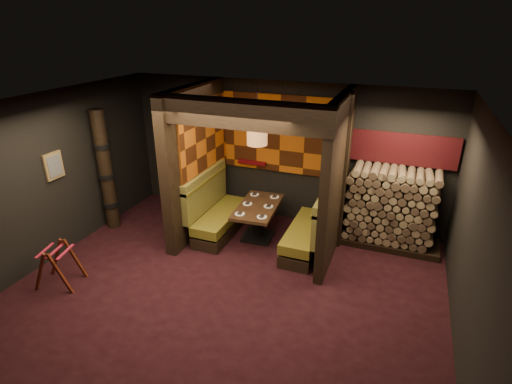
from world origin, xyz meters
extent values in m
cube|color=black|center=(0.00, 0.00, -0.01)|extent=(6.50, 5.50, 0.02)
cube|color=black|center=(0.00, 0.00, 2.86)|extent=(6.50, 5.50, 0.02)
cube|color=black|center=(0.00, 2.76, 1.43)|extent=(6.50, 0.02, 2.85)
cube|color=black|center=(0.00, -2.76, 1.43)|extent=(6.50, 0.02, 2.85)
cube|color=black|center=(-3.26, 0.00, 1.43)|extent=(0.02, 5.50, 2.85)
cube|color=black|center=(3.26, 0.00, 1.43)|extent=(0.02, 5.50, 2.85)
cube|color=black|center=(-1.35, 1.65, 1.43)|extent=(0.20, 2.20, 2.85)
cube|color=black|center=(1.30, 1.70, 1.43)|extent=(0.15, 2.10, 2.85)
cube|color=black|center=(-0.02, 0.70, 2.63)|extent=(2.85, 0.18, 0.44)
cube|color=#B0500E|center=(-0.02, 2.71, 1.82)|extent=(2.40, 0.06, 1.55)
cube|color=#B0500E|center=(-1.23, 1.82, 1.85)|extent=(0.04, 1.85, 1.45)
cube|color=#59070D|center=(-0.60, 2.65, 1.18)|extent=(0.60, 0.12, 0.07)
cube|color=black|center=(-0.85, 1.65, 0.11)|extent=(0.55, 1.60, 0.22)
cube|color=brown|center=(-0.85, 1.65, 0.36)|extent=(0.55, 1.60, 0.18)
cube|color=brown|center=(-1.19, 1.65, 0.75)|extent=(0.12, 1.60, 0.78)
cube|color=brown|center=(-1.19, 1.65, 1.10)|extent=(0.15, 1.60, 0.06)
cube|color=black|center=(0.82, 1.65, 0.11)|extent=(0.55, 1.60, 0.22)
cube|color=brown|center=(0.82, 1.65, 0.36)|extent=(0.55, 1.60, 0.18)
cube|color=brown|center=(1.16, 1.65, 0.75)|extent=(0.12, 1.60, 0.78)
cube|color=brown|center=(1.16, 1.65, 1.10)|extent=(0.15, 1.60, 0.06)
cube|color=black|center=(-0.12, 1.71, 0.03)|extent=(0.59, 0.59, 0.06)
cylinder|color=black|center=(-0.12, 1.71, 0.32)|extent=(0.20, 0.20, 0.63)
cube|color=#3E2716|center=(-0.12, 1.71, 0.66)|extent=(0.80, 1.36, 0.06)
cylinder|color=white|center=(-0.29, 1.25, 0.70)|extent=(0.18, 0.18, 0.01)
cube|color=black|center=(-0.29, 1.25, 0.71)|extent=(0.08, 0.11, 0.02)
cylinder|color=white|center=(0.12, 1.28, 0.70)|extent=(0.18, 0.18, 0.01)
cube|color=black|center=(0.12, 1.28, 0.71)|extent=(0.08, 0.11, 0.02)
cylinder|color=white|center=(-0.32, 1.70, 0.70)|extent=(0.18, 0.18, 0.01)
cube|color=black|center=(-0.32, 1.70, 0.71)|extent=(0.08, 0.11, 0.02)
cylinder|color=white|center=(0.09, 1.73, 0.70)|extent=(0.18, 0.18, 0.01)
cube|color=black|center=(0.09, 1.73, 0.71)|extent=(0.08, 0.11, 0.02)
cylinder|color=white|center=(-0.36, 2.14, 0.70)|extent=(0.18, 0.18, 0.01)
cube|color=black|center=(-0.36, 2.14, 0.71)|extent=(0.08, 0.11, 0.02)
cylinder|color=white|center=(0.05, 2.17, 0.70)|extent=(0.18, 0.18, 0.01)
cube|color=black|center=(0.05, 2.17, 0.71)|extent=(0.08, 0.11, 0.02)
cylinder|color=#965D2F|center=(-0.12, 1.66, 2.11)|extent=(0.36, 0.36, 0.45)
sphere|color=#FFC672|center=(-0.12, 1.66, 2.11)|extent=(0.18, 0.18, 0.18)
cylinder|color=black|center=(-0.12, 1.66, 2.59)|extent=(0.02, 0.02, 0.51)
cube|color=olive|center=(-3.22, 0.10, 1.62)|extent=(0.04, 0.36, 0.46)
cube|color=#3F3F3F|center=(-3.20, 0.10, 1.62)|extent=(0.01, 0.27, 0.36)
cube|color=#49190B|center=(-2.66, -1.03, 0.32)|extent=(0.33, 0.12, 0.73)
cube|color=#49190B|center=(-2.33, -0.95, 0.32)|extent=(0.33, 0.12, 0.73)
cube|color=#49190B|center=(-2.77, -0.62, 0.32)|extent=(0.33, 0.12, 0.73)
cube|color=#49190B|center=(-2.43, -0.54, 0.32)|extent=(0.33, 0.12, 0.73)
cube|color=maroon|center=(-2.71, -0.83, 0.60)|extent=(0.15, 0.45, 0.01)
cube|color=maroon|center=(-2.55, -0.79, 0.60)|extent=(0.15, 0.45, 0.01)
cube|color=maroon|center=(-2.38, -0.74, 0.60)|extent=(0.15, 0.45, 0.01)
cylinder|color=black|center=(-3.05, 1.10, 1.20)|extent=(0.26, 0.26, 2.40)
cylinder|color=black|center=(-3.05, 1.10, 0.50)|extent=(0.31, 0.31, 0.09)
cylinder|color=black|center=(-3.05, 1.10, 1.10)|extent=(0.31, 0.31, 0.09)
cylinder|color=black|center=(-3.05, 1.10, 1.70)|extent=(0.31, 0.31, 0.09)
cube|color=black|center=(2.29, 2.35, 0.06)|extent=(1.73, 0.70, 0.12)
cube|color=brown|center=(2.29, 2.35, 0.81)|extent=(1.73, 0.70, 1.38)
cube|color=maroon|center=(2.29, 2.68, 1.78)|extent=(1.83, 0.10, 0.56)
cube|color=black|center=(1.39, 1.96, 1.43)|extent=(0.08, 0.08, 2.85)
camera|label=1|loc=(2.28, -4.62, 3.91)|focal=28.00mm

